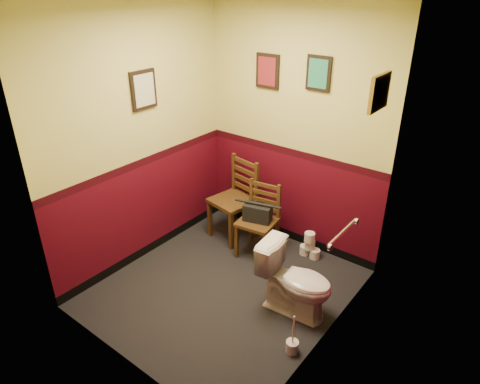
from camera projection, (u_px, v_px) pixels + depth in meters
name	position (u px, v px, depth m)	size (l,w,h in m)	color
floor	(225.00, 288.00, 4.36)	(2.20, 2.40, 0.00)	black
wall_back	(294.00, 132.00, 4.60)	(2.20, 2.70, 0.00)	#480715
wall_front	(110.00, 222.00, 2.91)	(2.20, 2.70, 0.00)	#480715
wall_left	(140.00, 140.00, 4.35)	(2.40, 2.70, 0.00)	#480715
wall_right	(337.00, 203.00, 3.15)	(2.40, 2.70, 0.00)	#480715
grab_bar	(342.00, 233.00, 3.53)	(0.05, 0.56, 0.06)	silver
framed_print_back_a	(268.00, 71.00, 4.51)	(0.28, 0.04, 0.36)	black
framed_print_back_b	(319.00, 73.00, 4.16)	(0.26, 0.04, 0.34)	black
framed_print_left	(144.00, 90.00, 4.19)	(0.04, 0.30, 0.38)	black
framed_print_right	(379.00, 92.00, 3.27)	(0.04, 0.34, 0.28)	olive
toilet	(296.00, 281.00, 3.92)	(0.39, 0.70, 0.69)	white
toilet_brush	(292.00, 346.00, 3.60)	(0.11, 0.11, 0.39)	silver
chair_left	(235.00, 200.00, 5.05)	(0.53, 0.53, 0.97)	brown
chair_right	(259.00, 220.00, 4.75)	(0.44, 0.44, 0.84)	brown
handbag	(258.00, 213.00, 4.67)	(0.33, 0.23, 0.22)	black
tp_stack	(310.00, 246.00, 4.80)	(0.24, 0.15, 0.32)	silver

